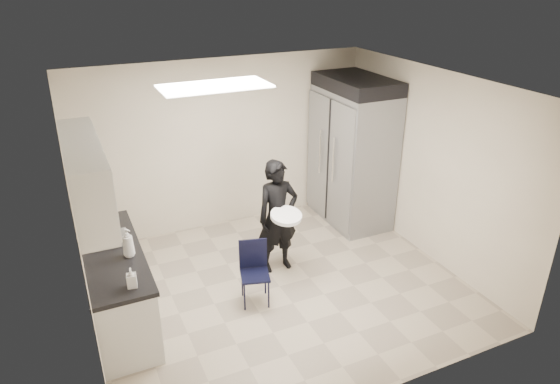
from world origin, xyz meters
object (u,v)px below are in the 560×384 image
folding_chair (255,275)px  man_tuxedo (278,217)px  lower_counter (117,288)px  commercial_fridge (352,158)px

folding_chair → man_tuxedo: size_ratio=0.49×
folding_chair → man_tuxedo: man_tuxedo is taller
lower_counter → man_tuxedo: man_tuxedo is taller
commercial_fridge → man_tuxedo: size_ratio=1.35×
lower_counter → folding_chair: size_ratio=2.48×
lower_counter → man_tuxedo: 2.16m
lower_counter → commercial_fridge: bearing=15.9°
folding_chair → man_tuxedo: bearing=61.0°
commercial_fridge → man_tuxedo: 1.89m
lower_counter → man_tuxedo: size_ratio=1.22×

